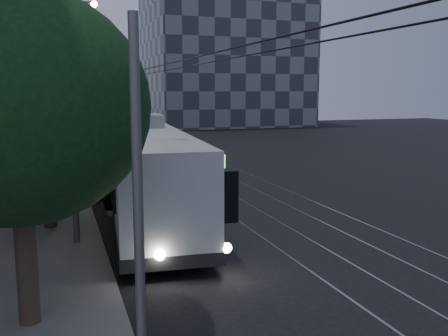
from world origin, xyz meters
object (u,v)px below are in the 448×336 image
at_px(trolleybus, 148,174).
at_px(streetlamp_far, 66,65).
at_px(pickup_silver, 99,174).
at_px(car_white_c, 81,141).
at_px(car_white_a, 106,154).
at_px(car_white_b, 101,146).
at_px(streetlamp_near, 83,63).
at_px(car_white_d, 87,137).

bearing_deg(trolleybus, streetlamp_far, 103.18).
bearing_deg(pickup_silver, trolleybus, -65.42).
bearing_deg(car_white_c, trolleybus, -87.21).
bearing_deg(car_white_a, car_white_b, 88.57).
bearing_deg(car_white_a, car_white_c, 98.79).
relative_size(pickup_silver, car_white_b, 1.19).
bearing_deg(streetlamp_far, streetlamp_near, -90.06).
bearing_deg(trolleybus, pickup_silver, 105.72).
bearing_deg(car_white_b, streetlamp_near, -81.22).
height_order(trolleybus, car_white_d, trolleybus).
relative_size(car_white_c, streetlamp_far, 0.41).
xyz_separation_m(trolleybus, pickup_silver, (-1.32, 6.86, -1.04)).
xyz_separation_m(pickup_silver, car_white_a, (1.28, 9.77, -0.18)).
xyz_separation_m(car_white_a, streetlamp_near, (-2.37, -19.21, 5.23)).
height_order(trolleybus, car_white_a, trolleybus).
relative_size(streetlamp_near, streetlamp_far, 0.86).
height_order(car_white_d, streetlamp_far, streetlamp_far).
distance_m(pickup_silver, streetlamp_far, 11.20).
xyz_separation_m(car_white_a, car_white_c, (-1.26, 8.50, 0.16)).
xyz_separation_m(pickup_silver, car_white_d, (0.91, 23.40, -0.13)).
distance_m(trolleybus, car_white_a, 16.68).
bearing_deg(streetlamp_far, car_white_d, 81.93).
bearing_deg(car_white_a, streetlamp_near, -96.68).
bearing_deg(car_white_b, car_white_a, -77.05).
distance_m(car_white_a, car_white_c, 8.60).
bearing_deg(car_white_c, pickup_silver, -90.23).
distance_m(car_white_b, car_white_d, 8.65).
distance_m(pickup_silver, car_white_b, 14.84).
relative_size(trolleybus, car_white_d, 3.45).
distance_m(pickup_silver, car_white_c, 18.27).
distance_m(pickup_silver, streetlamp_near, 10.76).
bearing_deg(car_white_d, car_white_a, -98.84).
bearing_deg(car_white_c, streetlamp_near, -92.46).
bearing_deg(car_white_b, car_white_d, 108.26).
distance_m(car_white_b, streetlamp_far, 8.41).
height_order(pickup_silver, car_white_c, pickup_silver).
xyz_separation_m(car_white_a, car_white_b, (0.16, 5.00, 0.09)).
height_order(pickup_silver, car_white_b, pickup_silver).
height_order(trolleybus, car_white_c, trolleybus).
height_order(car_white_b, streetlamp_near, streetlamp_near).
height_order(car_white_b, streetlamp_far, streetlamp_far).
distance_m(car_white_d, streetlamp_near, 33.31).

